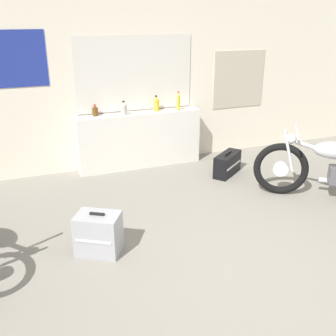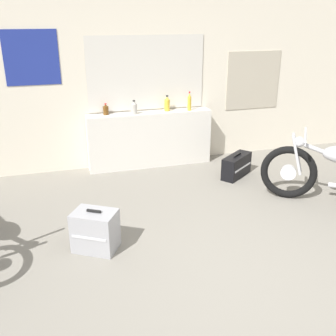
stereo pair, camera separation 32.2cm
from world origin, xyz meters
TOP-DOWN VIEW (x-y plane):
  - ground_plane at (0.00, 0.00)m, footprint 24.00×24.00m
  - wall_back at (0.01, 3.38)m, footprint 10.00×0.07m
  - sill_counter at (-0.03, 3.20)m, footprint 1.91×0.28m
  - bottle_leftmost at (-0.68, 3.25)m, footprint 0.08×0.08m
  - bottle_left_center at (-0.28, 3.16)m, footprint 0.09×0.09m
  - bottle_center at (0.25, 3.23)m, footprint 0.08×0.08m
  - bottle_right_center at (0.59, 3.15)m, footprint 0.06×0.06m
  - hard_case_black at (1.07, 2.39)m, footprint 0.57×0.50m
  - hard_case_silver at (-1.15, 1.04)m, footprint 0.52×0.48m

SIDE VIEW (x-z plane):
  - ground_plane at x=0.00m, z-range 0.00..0.00m
  - hard_case_black at x=1.07m, z-range -0.01..0.33m
  - hard_case_silver at x=-1.15m, z-range -0.01..0.43m
  - sill_counter at x=-0.03m, z-range 0.00..0.85m
  - bottle_leftmost at x=-0.68m, z-range 0.84..1.01m
  - bottle_left_center at x=-0.28m, z-range 0.84..1.05m
  - bottle_center at x=0.25m, z-range 0.84..1.08m
  - bottle_right_center at x=0.59m, z-range 0.84..1.13m
  - wall_back at x=0.01m, z-range 0.00..2.80m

